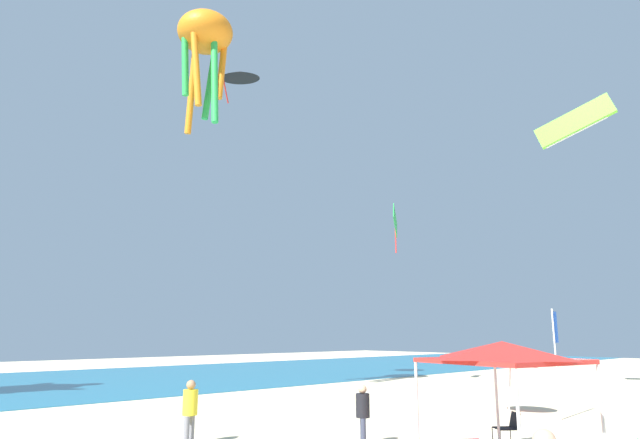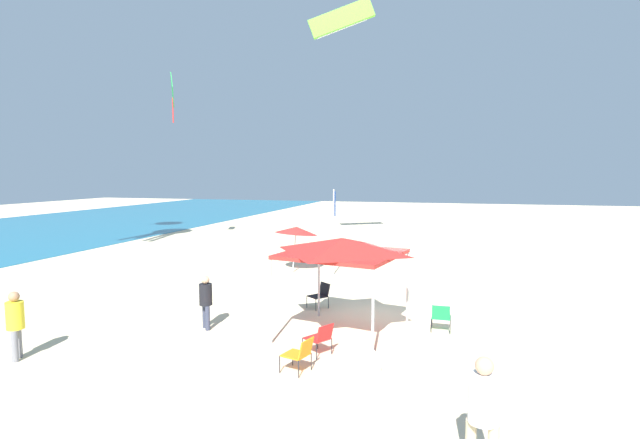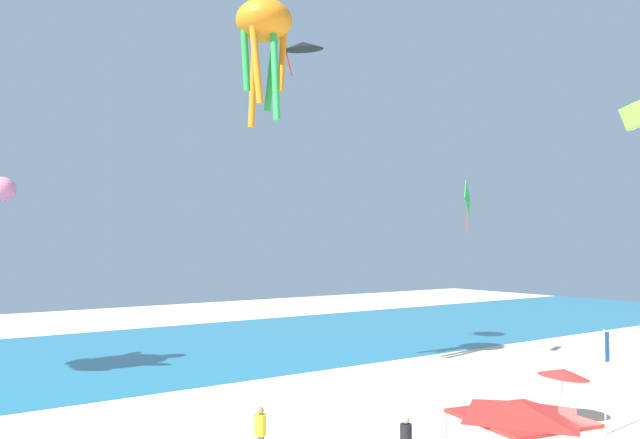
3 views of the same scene
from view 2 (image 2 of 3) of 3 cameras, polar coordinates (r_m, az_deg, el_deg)
name	(u,v)px [view 2 (image 2 of 3)]	position (r m, az deg, el deg)	size (l,w,h in m)	color
ground	(379,321)	(15.46, 6.97, -11.74)	(120.00, 120.00, 0.10)	beige
canopy_tent	(342,247)	(13.25, 2.64, -3.30)	(3.37, 3.45, 2.76)	#B7B7BC
beach_umbrella	(296,230)	(22.05, -2.81, -1.28)	(1.98, 1.97, 2.22)	silver
folding_chair_facing_ocean	(441,316)	(14.45, 14.07, -10.94)	(0.63, 0.55, 0.82)	black
folding_chair_near_cooler	(320,337)	(12.35, 0.03, -13.64)	(0.77, 0.80, 0.82)	black
folding_chair_left_of_tent	(320,294)	(16.46, 0.04, -8.73)	(0.81, 0.79, 0.82)	black
folding_chair_right_of_tent	(300,352)	(11.36, -2.40, -15.38)	(0.67, 0.74, 0.82)	black
cooler_box	(368,363)	(11.57, 5.73, -16.47)	(0.73, 0.64, 0.40)	white
banner_flag	(334,224)	(21.42, 1.65, -0.48)	(0.36, 0.06, 3.81)	silver
person_by_tent	(483,406)	(8.05, 18.67, -20.15)	(0.44, 0.48, 1.84)	#C6B28C
person_far_stroller	(206,298)	(14.55, -13.32, -8.98)	(0.37, 0.37, 1.57)	#33384C
person_watching_sky	(15,320)	(14.01, -32.27, -9.97)	(0.40, 0.40, 1.69)	slate
kite_diamond_green	(172,92)	(31.79, -17.01, 14.22)	(1.81, 1.20, 3.06)	green
kite_parafoil_lime	(341,19)	(30.96, 2.53, 22.55)	(1.17, 3.96, 2.40)	#66D82D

